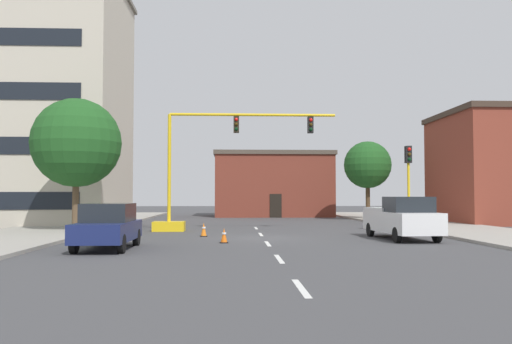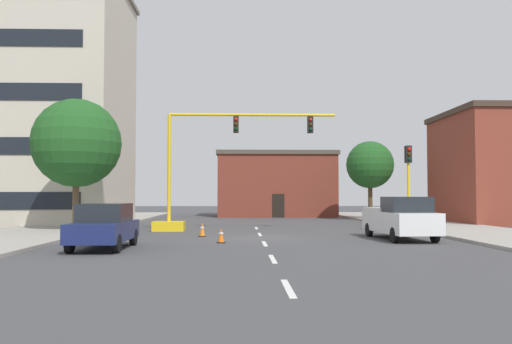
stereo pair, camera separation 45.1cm
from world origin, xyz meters
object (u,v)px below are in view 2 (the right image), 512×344
traffic_light_pole_right (408,169)px  traffic_cone_roadside_b (202,230)px  sedan_navy_near_left (104,226)px  tree_right_far (370,165)px  traffic_cone_roadside_a (221,236)px  pickup_truck_white (400,218)px  tree_left_near (77,143)px  traffic_signal_gantry (194,191)px

traffic_light_pole_right → traffic_cone_roadside_b: traffic_light_pole_right is taller
traffic_light_pole_right → sedan_navy_near_left: traffic_light_pole_right is taller
tree_right_far → traffic_cone_roadside_a: tree_right_far is taller
traffic_light_pole_right → pickup_truck_white: 5.53m
traffic_cone_roadside_a → traffic_cone_roadside_b: traffic_cone_roadside_b is taller
traffic_cone_roadside_b → traffic_light_pole_right: bearing=12.2°
tree_left_near → traffic_cone_roadside_b: tree_left_near is taller
tree_left_near → traffic_signal_gantry: bearing=10.5°
pickup_truck_white → traffic_cone_roadside_a: size_ratio=8.51×
traffic_signal_gantry → tree_left_near: tree_left_near is taller
tree_left_near → tree_right_far: (19.92, 14.48, -0.35)m
traffic_light_pole_right → tree_right_far: size_ratio=0.73×
traffic_signal_gantry → sedan_navy_near_left: traffic_signal_gantry is taller
traffic_light_pole_right → traffic_cone_roadside_a: size_ratio=7.41×
traffic_signal_gantry → traffic_light_pole_right: traffic_signal_gantry is taller
tree_right_far → pickup_truck_white: bearing=-99.8°
traffic_cone_roadside_b → sedan_navy_near_left: bearing=-118.2°
traffic_signal_gantry → traffic_cone_roadside_a: size_ratio=16.30×
pickup_truck_white → traffic_cone_roadside_a: (-8.27, -1.58, -0.66)m
traffic_signal_gantry → tree_left_near: size_ratio=1.43×
traffic_light_pole_right → traffic_cone_roadside_a: 12.27m
traffic_signal_gantry → traffic_light_pole_right: bearing=-8.5°
pickup_truck_white → traffic_cone_roadside_b: 9.59m
traffic_cone_roadside_a → traffic_signal_gantry: bearing=103.1°
traffic_cone_roadside_a → traffic_light_pole_right: bearing=31.2°
sedan_navy_near_left → traffic_cone_roadside_a: (4.38, 2.50, -0.57)m
traffic_signal_gantry → pickup_truck_white: 12.01m
pickup_truck_white → sedan_navy_near_left: 13.30m
traffic_light_pole_right → pickup_truck_white: bearing=-112.2°
tree_right_far → traffic_cone_roadside_b: (-12.74, -17.51, -4.26)m
tree_left_near → pickup_truck_white: 17.75m
sedan_navy_near_left → traffic_cone_roadside_a: 5.08m
traffic_signal_gantry → traffic_cone_roadside_b: size_ratio=15.17×
tree_left_near → pickup_truck_white: bearing=-17.3°
traffic_light_pole_right → pickup_truck_white: (-1.86, -4.54, -2.55)m
tree_left_near → tree_right_far: 24.63m
traffic_cone_roadside_a → traffic_cone_roadside_b: size_ratio=0.93×
traffic_light_pole_right → traffic_cone_roadside_b: bearing=-167.8°
tree_right_far → sedan_navy_near_left: 28.88m
tree_right_far → traffic_cone_roadside_a: 24.59m
traffic_cone_roadside_b → tree_left_near: bearing=157.2°
tree_left_near → traffic_cone_roadside_b: (7.18, -3.03, -4.60)m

